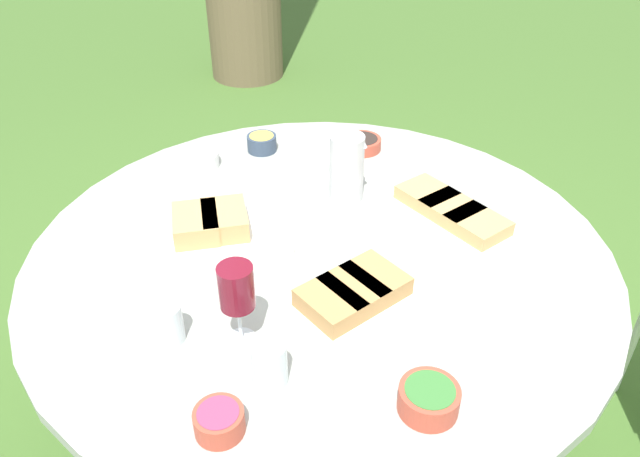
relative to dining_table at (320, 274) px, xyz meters
The scene contains 14 objects.
ground_plane 0.64m from the dining_table, ahead, with size 40.00×40.00×0.00m, color #446B2B.
dining_table is the anchor object (origin of this frame).
water_pitcher 0.31m from the dining_table, 85.63° to the left, with size 0.10×0.10×0.19m.
wine_glass 0.43m from the dining_table, 104.55° to the right, with size 0.07×0.07×0.19m.
platter_bread_main 0.29m from the dining_table, behind, with size 0.39×0.34×0.08m.
platter_charcuterie 0.26m from the dining_table, 58.63° to the right, with size 0.35×0.37×0.06m.
platter_sandwich_side 0.38m from the dining_table, 31.21° to the left, with size 0.42×0.40×0.06m.
bowl_fries 0.57m from the dining_table, 122.28° to the left, with size 0.09×0.09×0.05m.
bowl_salad 0.55m from the dining_table, 55.43° to the right, with size 0.11×0.11×0.05m.
bowl_olives 0.56m from the dining_table, 88.64° to the left, with size 0.13×0.13×0.04m.
bowl_dip_red 0.59m from the dining_table, 95.49° to the right, with size 0.09×0.09×0.05m.
bowl_dip_cream 0.58m from the dining_table, 145.20° to the left, with size 0.15×0.15×0.05m.
cup_water_near 0.47m from the dining_table, 122.04° to the right, with size 0.07×0.07×0.09m.
cup_water_far 0.46m from the dining_table, 90.45° to the right, with size 0.07×0.07×0.10m.
Camera 1 is at (0.28, -1.23, 1.68)m, focal length 35.00 mm.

